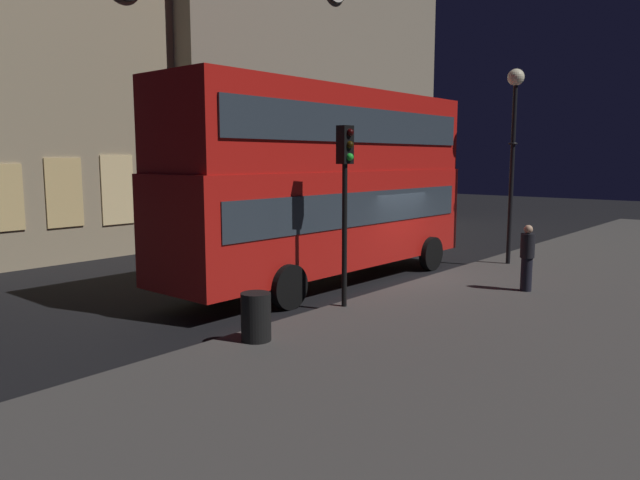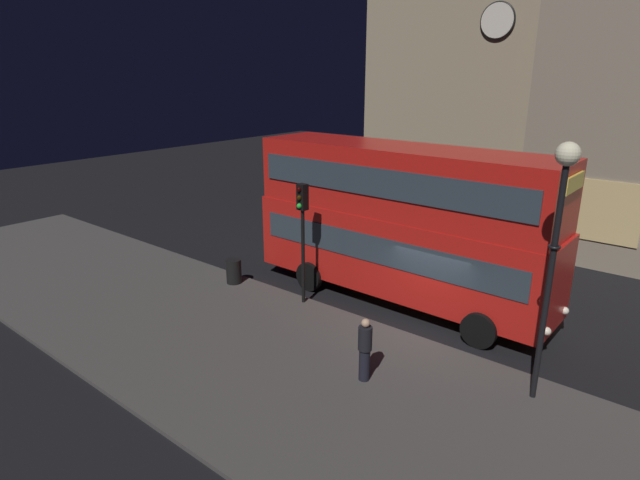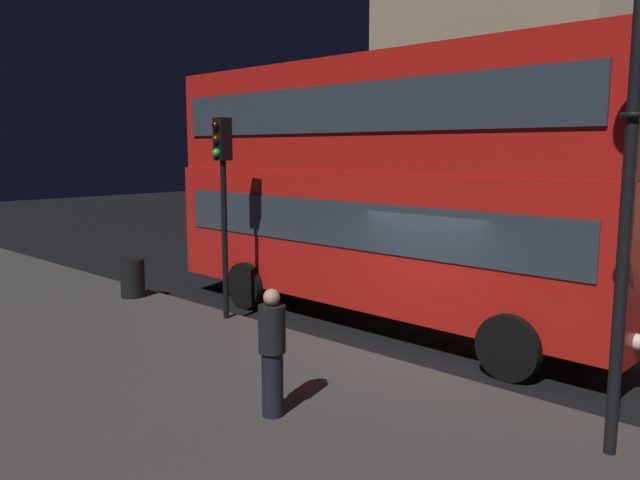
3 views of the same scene
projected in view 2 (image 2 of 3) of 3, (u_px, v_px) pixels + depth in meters
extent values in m
plane|color=black|center=(428.00, 328.00, 16.38)|extent=(80.00, 80.00, 0.00)
cube|color=#423F3D|center=(341.00, 392.00, 13.00)|extent=(44.00, 7.42, 0.12)
cube|color=tan|center=(512.00, 82.00, 26.41)|extent=(12.26, 8.37, 14.24)
cube|color=#E5C67F|center=(398.00, 179.00, 27.13)|extent=(1.26, 0.06, 2.06)
cube|color=#E5C67F|center=(432.00, 183.00, 25.93)|extent=(1.26, 0.06, 2.28)
cube|color=#F9E09E|center=(469.00, 188.00, 24.75)|extent=(1.26, 0.06, 2.44)
cube|color=#E5C67F|center=(510.00, 196.00, 23.61)|extent=(1.26, 0.06, 2.33)
cube|color=#F9E09E|center=(556.00, 198.00, 22.39)|extent=(1.26, 0.06, 2.30)
cylinder|color=silver|center=(498.00, 20.00, 22.09)|extent=(1.42, 0.12, 1.42)
torus|color=black|center=(498.00, 20.00, 22.09)|extent=(1.54, 0.12, 1.54)
cube|color=#E5C67F|center=(609.00, 213.00, 20.24)|extent=(2.29, 0.06, 2.44)
cube|color=red|center=(398.00, 250.00, 17.84)|extent=(10.59, 2.72, 2.64)
cube|color=red|center=(402.00, 180.00, 17.10)|extent=(10.38, 2.66, 2.20)
cube|color=#2D3842|center=(399.00, 241.00, 17.74)|extent=(9.74, 2.76, 0.90)
cube|color=#2D3842|center=(402.00, 177.00, 17.06)|extent=(9.74, 2.76, 0.90)
cube|color=#F2D84C|center=(574.00, 183.00, 13.73)|extent=(0.10, 1.54, 0.44)
sphere|color=white|center=(565.00, 311.00, 15.53)|extent=(0.24, 0.24, 0.24)
sphere|color=white|center=(547.00, 331.00, 14.31)|extent=(0.24, 0.24, 0.24)
cylinder|color=black|center=(513.00, 301.00, 17.05)|extent=(1.07, 0.25, 1.07)
cylinder|color=black|center=(479.00, 330.00, 15.09)|extent=(1.07, 0.25, 1.07)
cylinder|color=black|center=(353.00, 257.00, 20.99)|extent=(1.07, 0.25, 1.07)
cylinder|color=black|center=(309.00, 277.00, 19.04)|extent=(1.07, 0.25, 1.07)
cylinder|color=black|center=(303.00, 257.00, 17.44)|extent=(0.12, 0.12, 3.27)
cube|color=black|center=(302.00, 197.00, 16.80)|extent=(0.34, 0.28, 0.85)
sphere|color=black|center=(299.00, 189.00, 16.62)|extent=(0.17, 0.17, 0.17)
sphere|color=black|center=(299.00, 198.00, 16.70)|extent=(0.17, 0.17, 0.17)
sphere|color=green|center=(299.00, 206.00, 16.78)|extent=(0.17, 0.17, 0.17)
cylinder|color=black|center=(548.00, 289.00, 11.87)|extent=(0.14, 0.14, 5.67)
torus|color=black|center=(554.00, 247.00, 11.55)|extent=(0.28, 0.28, 0.06)
sphere|color=#F9EFC6|center=(568.00, 154.00, 10.92)|extent=(0.52, 0.52, 0.52)
cylinder|color=black|center=(364.00, 364.00, 13.31)|extent=(0.29, 0.29, 0.87)
cylinder|color=black|center=(365.00, 338.00, 13.08)|extent=(0.36, 0.36, 0.62)
sphere|color=tan|center=(366.00, 323.00, 12.95)|extent=(0.22, 0.22, 0.22)
cylinder|color=black|center=(234.00, 271.00, 19.43)|extent=(0.57, 0.57, 0.91)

